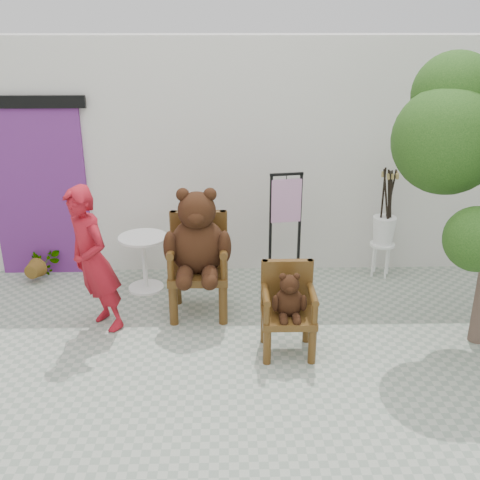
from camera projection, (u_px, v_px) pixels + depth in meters
The scene contains 10 objects.
ground_plane at pixel (294, 383), 5.25m from camera, with size 60.00×60.00×0.00m, color #949A8A.
back_wall at pixel (271, 152), 7.58m from camera, with size 9.00×1.00×3.00m, color silver.
doorway at pixel (39, 188), 7.15m from camera, with size 1.40×0.11×2.33m.
chair_big at pixel (198, 246), 6.21m from camera, with size 0.74×0.79×1.50m.
chair_small at pixel (288, 302), 5.58m from camera, with size 0.53×0.49×0.93m.
person at pixel (93, 261), 5.87m from camera, with size 0.60×0.39×1.64m, color maroon.
cafe_table at pixel (144, 256), 6.93m from camera, with size 0.60×0.60×0.70m.
display_stand at pixel (284, 247), 6.83m from camera, with size 0.50×0.42×1.51m.
stool_bucket at pixel (384, 230), 7.23m from camera, with size 0.32×0.32×1.45m.
potted_plant at pixel (41, 263), 7.28m from camera, with size 0.40×0.34×0.44m, color #15330E.
Camera 1 is at (-0.61, -4.38, 3.17)m, focal length 42.00 mm.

